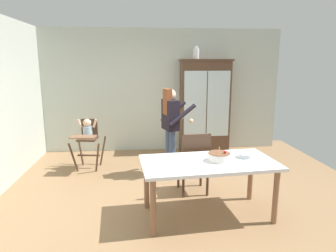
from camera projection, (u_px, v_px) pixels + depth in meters
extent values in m
plane|color=#93704C|center=(175.00, 199.00, 4.33)|extent=(6.24, 6.24, 0.00)
cube|color=beige|center=(162.00, 91.00, 6.62)|extent=(5.32, 0.06, 2.70)
cube|color=#4C3323|center=(205.00, 107.00, 6.52)|extent=(1.06, 0.42, 2.00)
cube|color=#4C3323|center=(206.00, 60.00, 6.31)|extent=(1.12, 0.48, 0.04)
cube|color=silver|center=(195.00, 104.00, 6.27)|extent=(0.48, 0.01, 1.40)
cube|color=silver|center=(218.00, 104.00, 6.31)|extent=(0.48, 0.01, 1.40)
cube|color=#4C3323|center=(205.00, 103.00, 6.50)|extent=(0.98, 0.36, 0.02)
cylinder|color=white|center=(196.00, 54.00, 6.26)|extent=(0.13, 0.13, 0.22)
cylinder|color=white|center=(196.00, 47.00, 6.23)|extent=(0.07, 0.07, 0.05)
cylinder|color=#4C3323|center=(73.00, 157.00, 5.35)|extent=(0.15, 0.13, 0.56)
cylinder|color=#4C3323|center=(97.00, 158.00, 5.35)|extent=(0.13, 0.15, 0.56)
cylinder|color=#4C3323|center=(81.00, 150.00, 5.78)|extent=(0.13, 0.15, 0.56)
cylinder|color=#4C3323|center=(103.00, 151.00, 5.78)|extent=(0.15, 0.13, 0.56)
cube|color=#4C3323|center=(89.00, 155.00, 5.57)|extent=(0.42, 0.08, 0.02)
cube|color=#4C3323|center=(88.00, 139.00, 5.50)|extent=(0.37, 0.37, 0.02)
cube|color=#4C3323|center=(90.00, 128.00, 5.62)|extent=(0.31, 0.06, 0.34)
cube|color=brown|center=(83.00, 137.00, 5.22)|extent=(0.46, 0.28, 0.02)
cylinder|color=#9EBCD1|center=(88.00, 132.00, 5.50)|extent=(0.17, 0.17, 0.22)
sphere|color=beige|center=(87.00, 123.00, 5.46)|extent=(0.15, 0.15, 0.15)
cylinder|color=beige|center=(80.00, 123.00, 5.46)|extent=(0.10, 0.05, 0.17)
cylinder|color=beige|center=(95.00, 123.00, 5.46)|extent=(0.10, 0.05, 0.17)
cylinder|color=#3D4C6B|center=(172.00, 153.00, 5.16)|extent=(0.11, 0.11, 0.82)
cylinder|color=#3D4C6B|center=(169.00, 151.00, 5.32)|extent=(0.11, 0.11, 0.82)
cube|color=black|center=(170.00, 115.00, 5.10)|extent=(0.29, 0.40, 0.52)
cube|color=white|center=(176.00, 114.00, 5.14)|extent=(0.02, 0.06, 0.49)
sphere|color=beige|center=(170.00, 95.00, 5.03)|extent=(0.19, 0.19, 0.19)
cube|color=brown|center=(167.00, 102.00, 5.03)|extent=(0.15, 0.22, 0.44)
cylinder|color=black|center=(183.00, 115.00, 4.97)|extent=(0.49, 0.21, 0.37)
sphere|color=beige|center=(191.00, 121.00, 5.05)|extent=(0.08, 0.08, 0.08)
cylinder|color=black|center=(173.00, 112.00, 5.33)|extent=(0.49, 0.21, 0.37)
sphere|color=beige|center=(181.00, 117.00, 5.41)|extent=(0.08, 0.08, 0.08)
cube|color=silver|center=(209.00, 163.00, 3.73)|extent=(1.76, 1.01, 0.04)
cylinder|color=brown|center=(153.00, 207.00, 3.35)|extent=(0.07, 0.07, 0.70)
cylinder|color=brown|center=(276.00, 197.00, 3.61)|extent=(0.07, 0.07, 0.70)
cylinder|color=brown|center=(147.00, 184.00, 4.01)|extent=(0.07, 0.07, 0.70)
cylinder|color=brown|center=(250.00, 176.00, 4.27)|extent=(0.07, 0.07, 0.70)
cylinder|color=white|center=(219.00, 157.00, 3.73)|extent=(0.28, 0.28, 0.10)
cylinder|color=brown|center=(219.00, 153.00, 3.72)|extent=(0.27, 0.27, 0.01)
cylinder|color=#F2E5CC|center=(219.00, 150.00, 3.71)|extent=(0.01, 0.01, 0.06)
cone|color=yellow|center=(219.00, 147.00, 3.70)|extent=(0.02, 0.02, 0.02)
sphere|color=red|center=(225.00, 152.00, 3.69)|extent=(0.04, 0.04, 0.04)
cylinder|color=#B2BCC6|center=(244.00, 156.00, 3.87)|extent=(0.18, 0.18, 0.05)
cylinder|color=#4C3323|center=(201.00, 172.00, 4.77)|extent=(0.04, 0.04, 0.45)
cylinder|color=#4C3323|center=(178.00, 174.00, 4.71)|extent=(0.04, 0.04, 0.45)
cylinder|color=#4C3323|center=(207.00, 181.00, 4.41)|extent=(0.04, 0.04, 0.45)
cylinder|color=#4C3323|center=(183.00, 183.00, 4.35)|extent=(0.04, 0.04, 0.45)
cube|color=brown|center=(193.00, 163.00, 4.51)|extent=(0.47, 0.47, 0.03)
cube|color=#4C3323|center=(196.00, 150.00, 4.26)|extent=(0.42, 0.07, 0.48)
cylinder|color=#4C3323|center=(209.00, 150.00, 4.29)|extent=(0.03, 0.03, 0.48)
cylinder|color=#4C3323|center=(184.00, 151.00, 4.23)|extent=(0.03, 0.03, 0.48)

